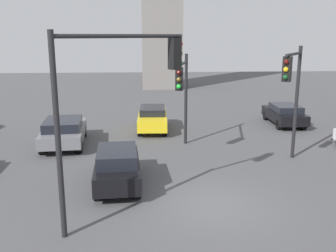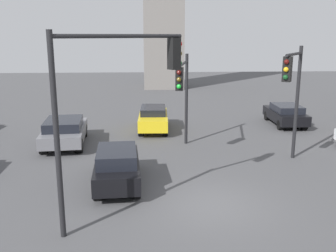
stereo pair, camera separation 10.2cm
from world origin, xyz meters
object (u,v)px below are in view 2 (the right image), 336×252
traffic_light_1 (293,84)px  traffic_light_2 (183,86)px  car_0 (286,114)px  car_2 (153,118)px  car_1 (64,131)px  car_5 (117,166)px  traffic_light_0 (117,86)px

traffic_light_1 → traffic_light_2: bearing=-80.4°
car_0 → car_2: 8.62m
traffic_light_1 → car_1: bearing=-75.6°
traffic_light_1 → car_0: traffic_light_1 is taller
car_0 → car_1: size_ratio=0.87×
car_2 → car_5: (-1.58, -8.67, 0.02)m
car_1 → traffic_light_1: bearing=-114.4°
traffic_light_0 → car_5: (-0.30, 2.80, -3.46)m
car_1 → traffic_light_2: bearing=-110.6°
traffic_light_2 → car_1: (-6.09, 1.74, -2.56)m
car_0 → traffic_light_1: bearing=161.5°
traffic_light_1 → car_1: (-10.60, 3.79, -2.87)m
traffic_light_0 → car_0: bearing=18.9°
car_1 → car_0: bearing=-78.6°
traffic_light_1 → car_2: size_ratio=1.26×
traffic_light_2 → car_0: traffic_light_2 is taller
traffic_light_1 → traffic_light_2: 4.96m
traffic_light_0 → car_2: bearing=51.1°
traffic_light_1 → car_1: size_ratio=1.11×
traffic_light_0 → car_2: 12.05m
car_0 → car_2: size_ratio=0.98×
traffic_light_0 → car_1: traffic_light_0 is taller
traffic_light_0 → car_0: traffic_light_0 is taller
traffic_light_1 → car_0: bearing=-165.5°
car_0 → car_1: (-13.33, -3.85, 0.05)m
traffic_light_0 → car_5: size_ratio=1.41×
traffic_light_2 → car_1: bearing=-94.2°
traffic_light_0 → traffic_light_2: 7.31m
traffic_light_1 → car_2: (-5.85, 6.76, -2.88)m
car_1 → car_5: car_5 is taller
traffic_light_1 → car_0: (2.73, 7.64, -2.93)m
car_1 → car_5: (3.17, -5.70, 0.01)m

